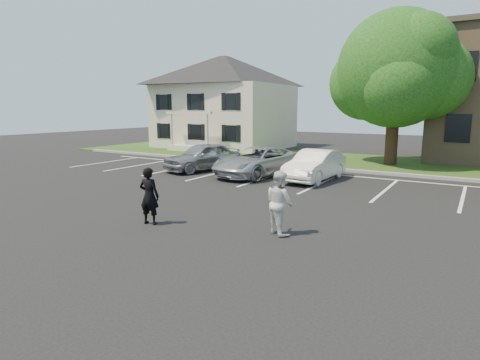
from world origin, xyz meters
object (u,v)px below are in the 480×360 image
object	(u,v)px
man_black_suit	(149,196)
car_silver_minivan	(258,162)
house	(224,102)
tree	(398,72)
car_white_sedan	(315,165)
car_silver_west	(203,157)
man_white_shirt	(280,203)

from	to	relation	value
man_black_suit	car_silver_minivan	distance (m)	9.16
house	tree	distance (m)	15.28
tree	car_white_sedan	bearing A→B (deg)	-106.98
man_black_suit	car_silver_west	xyz separation A→B (m)	(-4.74, 9.07, -0.09)
house	car_white_sedan	distance (m)	17.08
house	man_white_shirt	bearing A→B (deg)	-53.26
car_silver_west	man_black_suit	bearing A→B (deg)	-45.24
car_white_sedan	man_white_shirt	bearing A→B (deg)	-72.96
man_black_suit	car_white_sedan	distance (m)	9.46
tree	car_white_sedan	world-z (taller)	tree
house	man_white_shirt	distance (m)	24.48
car_silver_minivan	man_black_suit	bearing A→B (deg)	-71.46
man_white_shirt	car_silver_west	xyz separation A→B (m)	(-8.36, 7.94, -0.11)
car_silver_west	house	bearing A→B (deg)	135.35
car_silver_minivan	car_white_sedan	bearing A→B (deg)	15.29
car_silver_west	car_white_sedan	bearing A→B (deg)	19.54
tree	man_white_shirt	distance (m)	15.89
car_silver_west	car_silver_minivan	distance (m)	3.38
man_black_suit	tree	bearing A→B (deg)	-114.19
car_white_sedan	car_silver_west	bearing A→B (deg)	-174.86
car_silver_west	car_white_sedan	size ratio (longest dim) A/B	1.03
man_white_shirt	car_silver_west	bearing A→B (deg)	-11.81
house	car_silver_minivan	distance (m)	15.30
man_white_shirt	car_silver_minivan	bearing A→B (deg)	-26.17
tree	car_silver_minivan	bearing A→B (deg)	-124.63
car_silver_minivan	car_white_sedan	size ratio (longest dim) A/B	1.20
tree	man_white_shirt	size ratio (longest dim) A/B	5.12
man_black_suit	man_white_shirt	xyz separation A→B (m)	(3.63, 1.13, 0.02)
man_black_suit	car_silver_west	size ratio (longest dim) A/B	0.38
tree	man_black_suit	xyz separation A→B (m)	(-3.69, -16.37, -4.51)
house	car_silver_west	distance (m)	13.44
tree	man_black_suit	world-z (taller)	tree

